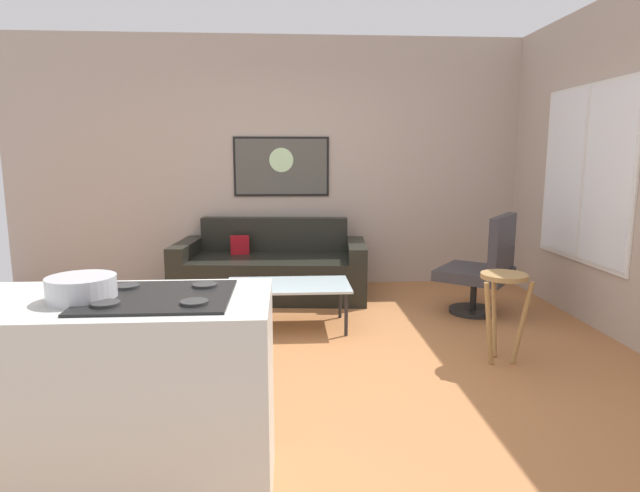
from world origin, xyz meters
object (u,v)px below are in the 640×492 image
couch (271,270)px  armchair (484,268)px  bar_stool (503,293)px  mixing_bowl (82,289)px  wall_painting (281,167)px  coffee_table (288,287)px

couch → armchair: armchair is taller
couch → bar_stool: bearing=-49.3°
mixing_bowl → wall_painting: 4.03m
couch → coffee_table: 1.12m
mixing_bowl → wall_painting: wall_painting is taller
coffee_table → bar_stool: (1.54, -0.88, 0.15)m
bar_stool → armchair: bearing=75.6°
couch → armchair: (2.01, -0.83, 0.18)m
couch → armchair: 2.18m
coffee_table → mixing_bowl: bearing=-110.0°
armchair → wall_painting: 2.49m
wall_painting → coffee_table: bearing=-88.0°
couch → mixing_bowl: 3.56m
coffee_table → wall_painting: 1.90m
wall_painting → armchair: bearing=-35.2°
coffee_table → wall_painting: bearing=92.0°
couch → wall_painting: size_ratio=1.92×
couch → bar_stool: 2.63m
armchair → wall_painting: size_ratio=0.88×
coffee_table → mixing_bowl: (-0.84, -2.32, 0.59)m
couch → mixing_bowl: bearing=-101.1°
bar_stool → mixing_bowl: bearing=-148.9°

